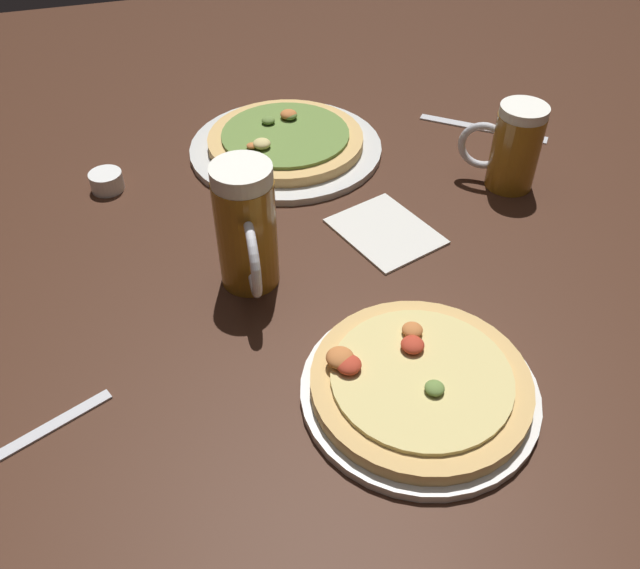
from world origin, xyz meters
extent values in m
cube|color=#3D2114|center=(0.00, 0.00, -0.01)|extent=(2.40, 2.40, 0.03)
cylinder|color=silver|center=(0.06, -0.19, 0.01)|extent=(0.27, 0.27, 0.01)
cylinder|color=tan|center=(0.06, -0.19, 0.02)|extent=(0.25, 0.25, 0.02)
cylinder|color=#DBC67A|center=(0.06, -0.19, 0.03)|extent=(0.20, 0.20, 0.01)
ellipsoid|color=olive|center=(0.06, -0.22, 0.04)|extent=(0.02, 0.02, 0.01)
ellipsoid|color=#C67038|center=(0.07, -0.13, 0.04)|extent=(0.02, 0.02, 0.01)
ellipsoid|color=#B73823|center=(-0.01, -0.16, 0.04)|extent=(0.03, 0.03, 0.01)
ellipsoid|color=#B73823|center=(0.06, -0.15, 0.04)|extent=(0.03, 0.03, 0.01)
ellipsoid|color=#C67038|center=(-0.02, -0.15, 0.04)|extent=(0.03, 0.03, 0.02)
cylinder|color=silver|center=(0.05, 0.37, 0.01)|extent=(0.33, 0.33, 0.01)
cylinder|color=tan|center=(0.05, 0.37, 0.02)|extent=(0.27, 0.27, 0.02)
cylinder|color=olive|center=(0.05, 0.37, 0.03)|extent=(0.22, 0.22, 0.01)
ellipsoid|color=olive|center=(0.03, 0.41, 0.04)|extent=(0.02, 0.02, 0.01)
ellipsoid|color=#C67038|center=(-0.02, 0.33, 0.04)|extent=(0.02, 0.02, 0.01)
ellipsoid|color=olive|center=(0.07, 0.41, 0.04)|extent=(0.03, 0.03, 0.01)
ellipsoid|color=#C67038|center=(0.07, 0.41, 0.04)|extent=(0.03, 0.03, 0.01)
ellipsoid|color=#DBC67A|center=(0.00, 0.33, 0.04)|extent=(0.03, 0.03, 0.01)
cylinder|color=#9E6619|center=(0.37, 0.16, 0.06)|extent=(0.07, 0.07, 0.12)
cylinder|color=white|center=(0.37, 0.16, 0.13)|extent=(0.07, 0.07, 0.02)
torus|color=silver|center=(0.33, 0.19, 0.06)|extent=(0.07, 0.06, 0.08)
cylinder|color=#9E6619|center=(-0.08, 0.06, 0.08)|extent=(0.08, 0.08, 0.16)
cylinder|color=white|center=(-0.08, 0.06, 0.17)|extent=(0.08, 0.08, 0.02)
torus|color=silver|center=(-0.08, 0.01, 0.08)|extent=(0.02, 0.10, 0.10)
cylinder|color=white|center=(-0.25, 0.34, 0.01)|extent=(0.05, 0.05, 0.03)
cube|color=silver|center=(0.13, 0.10, 0.00)|extent=(0.16, 0.18, 0.01)
cube|color=silver|center=(-0.37, -0.13, 0.00)|extent=(0.19, 0.09, 0.01)
cube|color=silver|center=(0.39, 0.35, 0.00)|extent=(0.16, 0.13, 0.01)
cube|color=silver|center=(0.48, 0.28, 0.00)|extent=(0.06, 0.06, 0.00)
camera|label=1|loc=(-0.18, -0.61, 0.60)|focal=36.94mm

